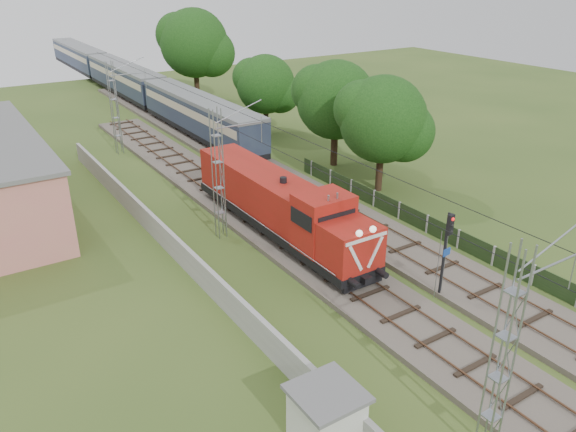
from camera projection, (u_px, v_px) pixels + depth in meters
ground at (391, 314)px, 26.89m from camera, size 140.00×140.00×0.00m
track_main at (308, 253)px, 32.18m from camera, size 4.20×70.00×0.45m
track_side at (266, 173)px, 44.63m from camera, size 4.20×80.00×0.45m
catenary at (219, 174)px, 32.98m from camera, size 3.31×70.00×8.00m
boundary_wall at (167, 239)px, 32.56m from camera, size 0.25×40.00×1.50m
fence at (458, 239)px, 32.91m from camera, size 0.12×32.00×1.20m
locomotive at (279, 204)px, 33.70m from camera, size 2.85×16.29×4.14m
coach_rake at (125, 77)px, 70.22m from camera, size 2.96×65.96×3.42m
signal_post at (447, 241)px, 26.84m from camera, size 0.52×0.40×4.66m
relay_hut at (326, 418)px, 19.07m from camera, size 2.29×2.29×2.35m
tree_a at (384, 120)px, 39.62m from camera, size 6.52×6.20×8.45m
tree_b at (337, 101)px, 44.87m from camera, size 6.64×6.32×8.61m
tree_c at (266, 85)px, 53.91m from camera, size 5.91×5.63×7.66m
tree_d at (195, 44)px, 66.28m from camera, size 8.42×8.02×10.91m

